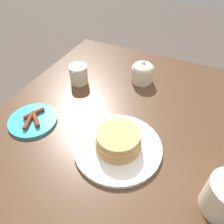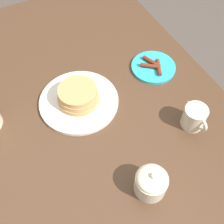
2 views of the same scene
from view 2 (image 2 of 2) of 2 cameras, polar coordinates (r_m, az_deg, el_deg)
The scene contains 6 objects.
ground_plane at distance 1.58m, azimuth -5.28°, elevation -15.17°, with size 8.00×8.00×0.00m, color #51473F.
dining_table at distance 1.01m, azimuth -8.03°, elevation -2.53°, with size 1.17×0.94×0.78m.
pancake_plate at distance 0.87m, azimuth -6.82°, elevation 2.82°, with size 0.25×0.25×0.06m.
side_plate_bacon at distance 0.99m, azimuth 8.44°, elevation 9.03°, with size 0.15×0.15×0.02m.
creamer_pitcher at distance 0.84m, azimuth 16.35°, elevation -0.89°, with size 0.10×0.07×0.08m.
sugar_bowl at distance 0.72m, azimuth 7.95°, elevation -13.93°, with size 0.08×0.08×0.09m.
Camera 2 is at (0.54, -0.12, 1.48)m, focal length 45.00 mm.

